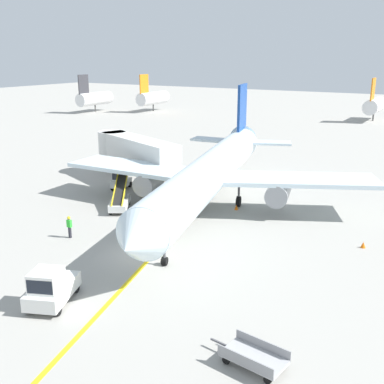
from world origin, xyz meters
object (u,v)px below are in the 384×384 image
at_px(jet_bridge, 132,148).
at_px(baggage_tug_near_wing, 120,180).
at_px(pushback_tug, 51,288).
at_px(ground_crew_marshaller, 69,226).
at_px(safety_cone_nose_left, 363,245).
at_px(safety_cone_nose_right, 236,207).
at_px(belt_loader_forward_hold, 120,201).
at_px(baggage_cart_loaded, 254,357).
at_px(airliner, 211,172).

xyz_separation_m(jet_bridge, baggage_tug_near_wing, (1.05, -3.42, -2.62)).
height_order(pushback_tug, ground_crew_marshaller, pushback_tug).
xyz_separation_m(jet_bridge, ground_crew_marshaller, (6.11, -15.71, -2.63)).
distance_m(safety_cone_nose_left, safety_cone_nose_right, 11.86).
height_order(ground_crew_marshaller, safety_cone_nose_right, ground_crew_marshaller).
distance_m(belt_loader_forward_hold, safety_cone_nose_left, 20.54).
relative_size(belt_loader_forward_hold, ground_crew_marshaller, 2.89).
bearing_deg(jet_bridge, safety_cone_nose_right, -13.56).
distance_m(ground_crew_marshaller, safety_cone_nose_right, 14.67).
height_order(belt_loader_forward_hold, baggage_cart_loaded, belt_loader_forward_hold).
bearing_deg(safety_cone_nose_right, safety_cone_nose_left, -15.32).
bearing_deg(jet_bridge, baggage_cart_loaded, -43.44).
distance_m(baggage_cart_loaded, safety_cone_nose_left, 16.28).
bearing_deg(jet_bridge, baggage_tug_near_wing, -72.94).
distance_m(pushback_tug, safety_cone_nose_left, 21.42).
distance_m(belt_loader_forward_hold, baggage_cart_loaded, 23.72).
height_order(pushback_tug, belt_loader_forward_hold, belt_loader_forward_hold).
height_order(baggage_tug_near_wing, belt_loader_forward_hold, belt_loader_forward_hold).
relative_size(baggage_cart_loaded, safety_cone_nose_left, 8.71).
distance_m(baggage_cart_loaded, safety_cone_nose_right, 21.76).
height_order(belt_loader_forward_hold, safety_cone_nose_left, belt_loader_forward_hold).
height_order(baggage_cart_loaded, safety_cone_nose_left, baggage_cart_loaded).
xyz_separation_m(belt_loader_forward_hold, safety_cone_nose_left, (20.44, 1.98, -0.56)).
height_order(jet_bridge, pushback_tug, jet_bridge).
bearing_deg(belt_loader_forward_hold, airliner, 30.49).
height_order(jet_bridge, baggage_cart_loaded, jet_bridge).
bearing_deg(airliner, belt_loader_forward_hold, -149.51).
distance_m(baggage_cart_loaded, ground_crew_marshaller, 19.23).
xyz_separation_m(airliner, baggage_tug_near_wing, (-10.97, 0.97, -2.49)).
height_order(jet_bridge, belt_loader_forward_hold, jet_bridge).
xyz_separation_m(belt_loader_forward_hold, baggage_cart_loaded, (18.97, -14.23, -0.31)).
bearing_deg(belt_loader_forward_hold, baggage_cart_loaded, -36.88).
bearing_deg(baggage_cart_loaded, safety_cone_nose_right, 117.27).
bearing_deg(pushback_tug, jet_bridge, 117.72).
relative_size(jet_bridge, safety_cone_nose_left, 29.39).
bearing_deg(airliner, baggage_cart_loaded, -56.83).
bearing_deg(safety_cone_nose_left, ground_crew_marshaller, -154.61).
xyz_separation_m(safety_cone_nose_left, safety_cone_nose_right, (-11.44, 3.13, 0.00)).
bearing_deg(safety_cone_nose_left, airliner, 171.00).
height_order(baggage_tug_near_wing, ground_crew_marshaller, baggage_tug_near_wing).
distance_m(baggage_tug_near_wing, belt_loader_forward_hold, 6.45).
height_order(airliner, belt_loader_forward_hold, airliner).
bearing_deg(belt_loader_forward_hold, ground_crew_marshaller, -81.55).
relative_size(airliner, baggage_cart_loaded, 9.12).
bearing_deg(jet_bridge, airliner, -20.06).
bearing_deg(belt_loader_forward_hold, jet_bridge, 120.66).
height_order(ground_crew_marshaller, safety_cone_nose_left, ground_crew_marshaller).
height_order(airliner, baggage_tug_near_wing, airliner).
bearing_deg(airliner, safety_cone_nose_left, -9.00).
xyz_separation_m(jet_bridge, belt_loader_forward_hold, (5.04, -8.50, -2.77)).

